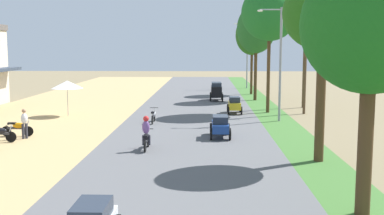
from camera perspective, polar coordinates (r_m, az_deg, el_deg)
name	(u,v)px	position (r m, az deg, el deg)	size (l,w,h in m)	color
parked_motorbike_fifth	(0,133)	(26.50, -22.18, -2.84)	(1.80, 0.54, 0.94)	black
parked_motorbike_sixth	(18,127)	(27.90, -20.27, -2.26)	(1.80, 0.54, 0.94)	black
vendor_umbrella	(67,85)	(34.87, -14.82, 2.69)	(2.20, 2.20, 2.52)	#99999E
pedestrian_on_shoulder	(24,122)	(26.96, -19.55, -1.67)	(0.43, 0.42, 1.62)	#33333D
median_tree_nearest	(371,26)	(14.37, 20.75, 9.14)	(3.94, 3.94, 7.50)	#4C351E
median_tree_second	(323,15)	(20.85, 15.56, 10.69)	(3.41, 3.41, 7.90)	#4C351E
median_tree_third	(270,13)	(35.89, 9.34, 11.15)	(4.17, 4.17, 9.46)	#4C351E
median_tree_fourth	(256,29)	(44.07, 7.74, 9.36)	(3.52, 3.52, 8.80)	#4C351E
median_tree_fifth	(252,35)	(49.56, 7.25, 8.65)	(3.40, 3.40, 8.20)	#4C351E
streetlamp_near	(281,56)	(31.76, 10.63, 6.12)	(3.16, 0.20, 7.47)	gray
streetlamp_mid	(247,50)	(56.82, 6.67, 6.87)	(3.16, 0.20, 7.83)	gray
utility_pole_near	(306,54)	(35.98, 13.53, 6.26)	(1.80, 0.20, 8.50)	brown
utility_pole_far	(304,55)	(39.79, 13.38, 6.14)	(1.80, 0.20, 8.21)	brown
car_sedan_blue	(220,125)	(25.81, 3.41, -2.14)	(1.10, 2.26, 1.19)	navy
car_hatchback_yellow	(234,104)	(35.13, 5.14, 0.38)	(1.04, 2.00, 1.23)	gold
car_van_black	(216,90)	(43.44, 2.95, 2.09)	(1.19, 2.41, 1.67)	black
motorbike_foreground_rider	(146,134)	(22.70, -5.52, -3.18)	(0.54, 1.80, 1.66)	black
motorbike_ahead_second	(153,115)	(30.79, -4.68, -0.93)	(0.54, 1.80, 0.94)	black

